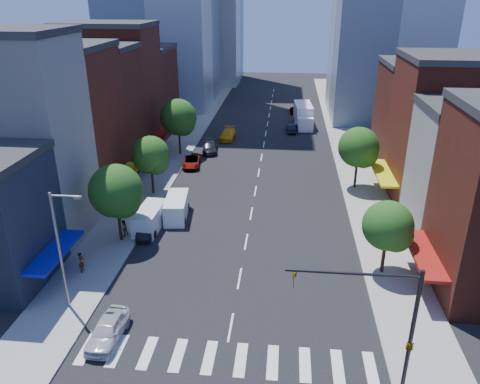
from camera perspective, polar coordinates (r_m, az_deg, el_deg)
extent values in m
plane|color=black|center=(33.47, -1.15, -16.17)|extent=(220.00, 220.00, 0.00)
cube|color=gray|center=(70.75, -7.38, 5.66)|extent=(5.00, 120.00, 0.15)
cube|color=gray|center=(69.59, 13.20, 4.93)|extent=(5.00, 120.00, 0.15)
cube|color=silver|center=(31.22, -1.84, -19.64)|extent=(19.00, 3.00, 0.01)
cube|color=beige|center=(46.42, -26.09, 5.57)|extent=(12.00, 8.00, 18.00)
cube|color=#5B1F15|center=(53.79, -21.40, 7.40)|extent=(12.00, 9.00, 16.00)
cube|color=#501E14|center=(61.34, -17.89, 9.20)|extent=(12.00, 8.00, 15.00)
cube|color=#5B1F15|center=(68.83, -15.27, 11.79)|extent=(12.00, 9.00, 17.00)
cube|color=#501E14|center=(77.99, -12.70, 11.81)|extent=(12.00, 10.00, 13.00)
cube|color=#5B1F15|center=(54.49, 24.76, 6.50)|extent=(12.00, 10.00, 15.00)
cube|color=#501E14|center=(63.95, 21.98, 8.25)|extent=(12.00, 10.00, 13.00)
cylinder|color=black|center=(28.15, 20.20, -15.86)|extent=(0.24, 0.24, 8.00)
cylinder|color=black|center=(25.37, 13.57, -9.64)|extent=(7.00, 0.16, 0.16)
imported|color=gold|center=(25.43, 6.62, -10.60)|extent=(0.22, 0.18, 1.10)
imported|color=gold|center=(28.64, 19.97, -17.12)|extent=(0.48, 2.24, 0.90)
cylinder|color=slate|center=(34.90, -21.11, -6.87)|extent=(0.20, 0.20, 9.00)
cylinder|color=slate|center=(32.62, -20.61, -0.46)|extent=(2.00, 0.14, 0.14)
cube|color=slate|center=(32.26, -19.17, -0.62)|extent=(0.50, 0.25, 0.18)
cylinder|color=black|center=(43.90, -14.50, -3.39)|extent=(0.28, 0.28, 3.92)
sphere|color=#1D4A15|center=(42.70, -14.89, 0.14)|extent=(4.80, 4.80, 4.80)
sphere|color=#1D4A15|center=(42.51, -14.17, -0.92)|extent=(3.36, 3.36, 3.36)
cylinder|color=black|center=(53.47, -10.63, 1.71)|extent=(0.28, 0.28, 3.64)
sphere|color=#1D4A15|center=(52.55, -10.85, 4.48)|extent=(4.20, 4.20, 4.20)
sphere|color=#1D4A15|center=(52.32, -10.25, 3.69)|extent=(2.94, 2.94, 2.94)
cylinder|color=black|center=(66.17, -7.38, 6.39)|extent=(0.28, 0.28, 4.20)
sphere|color=#1D4A15|center=(65.34, -7.52, 9.03)|extent=(5.00, 5.00, 5.00)
sphere|color=#1D4A15|center=(65.11, -7.03, 8.32)|extent=(3.50, 3.50, 3.50)
cylinder|color=black|center=(39.71, 17.13, -7.16)|extent=(0.28, 0.28, 3.36)
sphere|color=#1D4A15|center=(38.54, 17.57, -3.92)|extent=(4.00, 4.00, 4.00)
sphere|color=#1D4A15|center=(38.68, 18.41, -4.94)|extent=(2.80, 2.80, 2.80)
cylinder|color=black|center=(55.69, 13.96, 2.45)|extent=(0.28, 0.28, 3.92)
sphere|color=#1D4A15|center=(54.75, 14.26, 5.33)|extent=(4.60, 4.60, 4.60)
sphere|color=#1D4A15|center=(54.77, 14.85, 4.50)|extent=(3.22, 3.22, 3.22)
imported|color=silver|center=(33.21, -15.82, -15.86)|extent=(1.96, 4.61, 1.55)
imported|color=black|center=(45.16, -11.32, -4.34)|extent=(1.89, 4.24, 1.35)
imported|color=#999999|center=(61.81, -5.93, 3.66)|extent=(2.62, 4.80, 1.28)
imported|color=black|center=(67.29, -3.69, 5.46)|extent=(2.68, 5.21, 1.45)
cube|color=silver|center=(46.01, -10.93, -3.20)|extent=(2.27, 5.21, 2.15)
cube|color=black|center=(44.24, -11.76, -3.95)|extent=(1.94, 1.11, 0.92)
cylinder|color=black|center=(45.18, -12.67, -4.90)|extent=(0.29, 0.79, 0.78)
cylinder|color=black|center=(44.59, -10.44, -5.10)|extent=(0.29, 0.79, 0.78)
cylinder|color=black|center=(48.08, -11.26, -2.97)|extent=(0.29, 0.79, 0.78)
cylinder|color=black|center=(47.52, -9.15, -3.14)|extent=(0.29, 0.79, 0.78)
cube|color=white|center=(47.88, -7.74, -1.88)|extent=(2.60, 5.33, 2.16)
cube|color=black|center=(46.00, -8.05, -2.56)|extent=(2.00, 1.23, 0.93)
cylinder|color=black|center=(46.77, -9.07, -3.58)|extent=(0.34, 0.80, 0.78)
cylinder|color=black|center=(46.52, -6.81, -3.60)|extent=(0.34, 0.80, 0.78)
cylinder|color=black|center=(49.88, -8.51, -1.77)|extent=(0.34, 0.80, 0.78)
cylinder|color=black|center=(49.65, -6.40, -1.77)|extent=(0.34, 0.80, 0.78)
imported|color=#FFA70D|center=(73.43, -1.48, 7.05)|extent=(2.27, 5.26, 1.51)
imported|color=black|center=(77.56, 6.25, 7.74)|extent=(1.77, 4.12, 1.32)
imported|color=#999999|center=(90.32, 6.60, 9.93)|extent=(1.74, 3.85, 1.28)
cube|color=white|center=(82.02, 7.69, 9.35)|extent=(3.24, 7.51, 3.61)
cube|color=white|center=(78.03, 7.97, 8.19)|extent=(2.62, 2.21, 2.26)
cylinder|color=black|center=(78.96, 6.97, 7.87)|extent=(0.41, 1.04, 1.02)
cylinder|color=black|center=(79.23, 8.77, 7.82)|extent=(0.41, 1.04, 1.02)
cylinder|color=black|center=(83.85, 6.68, 8.79)|extent=(0.41, 1.04, 1.02)
cylinder|color=black|center=(84.10, 8.38, 8.74)|extent=(0.41, 1.04, 1.02)
imported|color=#999999|center=(40.52, -18.76, -8.09)|extent=(0.45, 0.65, 1.71)
imported|color=#999999|center=(45.00, -14.00, -4.30)|extent=(0.94, 0.99, 1.61)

